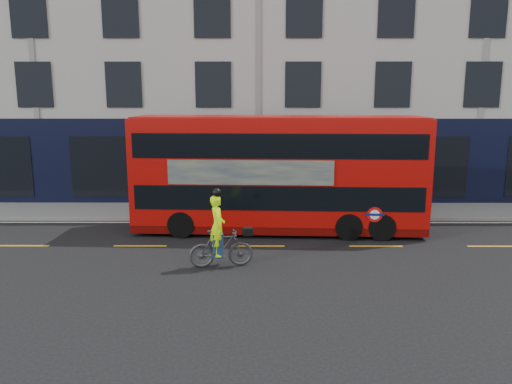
{
  "coord_description": "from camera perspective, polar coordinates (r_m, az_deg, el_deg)",
  "views": [
    {
      "loc": [
        -0.01,
        -14.74,
        5.0
      ],
      "look_at": [
        -0.07,
        1.77,
        1.82
      ],
      "focal_mm": 35.0,
      "sensor_mm": 36.0,
      "label": 1
    }
  ],
  "objects": [
    {
      "name": "road_edge_line",
      "position": [
        20.07,
        0.23,
        -3.5
      ],
      "size": [
        58.0,
        0.1,
        0.01
      ],
      "primitive_type": "cube",
      "color": "silver",
      "rests_on": "ground"
    },
    {
      "name": "cyclist",
      "position": [
        14.83,
        -4.12,
        -5.59
      ],
      "size": [
        1.95,
        0.84,
        2.38
      ],
      "rotation": [
        0.0,
        0.0,
        0.17
      ],
      "color": "#424446",
      "rests_on": "ground"
    },
    {
      "name": "ground",
      "position": [
        15.56,
        0.23,
        -7.83
      ],
      "size": [
        120.0,
        120.0,
        0.0
      ],
      "primitive_type": "plane",
      "color": "black",
      "rests_on": "ground"
    },
    {
      "name": "bus",
      "position": [
        18.44,
        2.69,
        2.16
      ],
      "size": [
        10.74,
        2.92,
        4.28
      ],
      "rotation": [
        0.0,
        0.0,
        -0.05
      ],
      "color": "#B10A07",
      "rests_on": "ground"
    },
    {
      "name": "lane_dashes",
      "position": [
        16.99,
        0.23,
        -6.19
      ],
      "size": [
        58.0,
        0.12,
        0.01
      ],
      "primitive_type": null,
      "color": "gold",
      "rests_on": "ground"
    },
    {
      "name": "kerb",
      "position": [
        20.35,
        0.23,
        -3.13
      ],
      "size": [
        60.0,
        0.12,
        0.13
      ],
      "primitive_type": "cube",
      "color": "gray",
      "rests_on": "ground"
    },
    {
      "name": "pavement",
      "position": [
        21.81,
        0.23,
        -2.18
      ],
      "size": [
        60.0,
        3.0,
        0.12
      ],
      "primitive_type": "cube",
      "color": "slate",
      "rests_on": "ground"
    },
    {
      "name": "building_terrace",
      "position": [
        27.79,
        0.24,
        16.06
      ],
      "size": [
        50.0,
        10.07,
        15.0
      ],
      "color": "#B1AFA7",
      "rests_on": "ground"
    }
  ]
}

